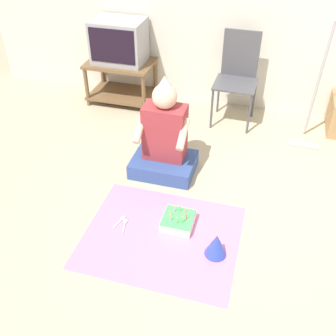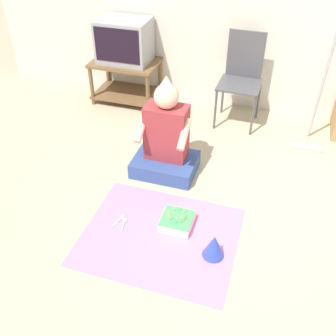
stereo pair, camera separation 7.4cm
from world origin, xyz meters
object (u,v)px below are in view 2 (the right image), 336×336
Objects in this scene: dust_mop at (316,114)px; tv at (124,41)px; folding_chair at (242,73)px; birthday_cake at (177,221)px; person_seated at (166,141)px; party_hat_blue at (214,246)px.

tv is at bearing 169.67° from dust_mop.
dust_mop is at bearing -21.77° from folding_chair.
dust_mop is 1.76m from birthday_cake.
birthday_cake is at bearing -122.58° from dust_mop.
folding_chair is 0.76× the size of dust_mop.
birthday_cake is at bearing -65.61° from person_seated.
folding_chair is (1.32, -0.07, -0.17)m from tv.
folding_chair is 1.84m from birthday_cake.
person_seated is (-1.23, -0.80, -0.05)m from dust_mop.
folding_chair is at bearing 67.00° from person_seated.
person_seated reaches higher than birthday_cake.
folding_chair is 3.95× the size of birthday_cake.
dust_mop is 5.21× the size of birthday_cake.
folding_chair reaches higher than person_seated.
dust_mop reaches higher than birthday_cake.
folding_chair reaches higher than birthday_cake.
folding_chair is 1.22m from person_seated.
dust_mop reaches higher than person_seated.
party_hat_blue is at bearing -53.87° from person_seated.
dust_mop is 1.79m from party_hat_blue.
folding_chair is at bearing -3.23° from tv.
person_seated is (-0.47, -1.10, -0.22)m from folding_chair.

